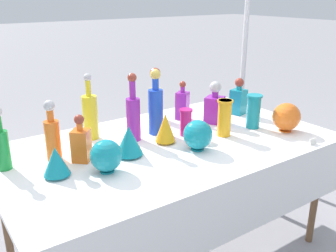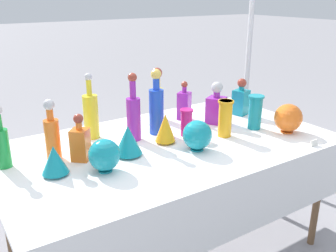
{
  "view_description": "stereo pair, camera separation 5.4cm",
  "coord_description": "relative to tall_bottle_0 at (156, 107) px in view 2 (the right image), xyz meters",
  "views": [
    {
      "loc": [
        -1.12,
        -1.63,
        1.57
      ],
      "look_at": [
        0.0,
        0.0,
        0.86
      ],
      "focal_mm": 40.0,
      "sensor_mm": 36.0,
      "label": 1
    },
    {
      "loc": [
        -1.08,
        -1.66,
        1.57
      ],
      "look_at": [
        0.0,
        0.0,
        0.86
      ],
      "focal_mm": 40.0,
      "sensor_mm": 36.0,
      "label": 2
    }
  ],
  "objects": [
    {
      "name": "slender_vase_2",
      "position": [
        0.31,
        -0.26,
        -0.05
      ],
      "size": [
        0.09,
        0.09,
        0.22
      ],
      "color": "orange",
      "rests_on": "display_table"
    },
    {
      "name": "slender_vase_0",
      "position": [
        0.13,
        -0.13,
        -0.08
      ],
      "size": [
        0.08,
        0.08,
        0.16
      ],
      "color": "#C61972",
      "rests_on": "display_table"
    },
    {
      "name": "tall_bottle_5",
      "position": [
        -0.87,
        0.01,
        -0.04
      ],
      "size": [
        0.07,
        0.07,
        0.32
      ],
      "color": "#198C38",
      "rests_on": "display_table"
    },
    {
      "name": "square_decanter_3",
      "position": [
        0.29,
        0.13,
        -0.06
      ],
      "size": [
        0.11,
        0.11,
        0.26
      ],
      "color": "purple",
      "rests_on": "display_table"
    },
    {
      "name": "fluted_vase_0",
      "position": [
        -0.3,
        -0.2,
        -0.08
      ],
      "size": [
        0.14,
        0.14,
        0.16
      ],
      "color": "teal",
      "rests_on": "display_table"
    },
    {
      "name": "square_decanter_2",
      "position": [
        -0.52,
        -0.12,
        -0.07
      ],
      "size": [
        0.12,
        0.12,
        0.25
      ],
      "color": "orange",
      "rests_on": "display_table"
    },
    {
      "name": "round_bowl_1",
      "position": [
        0.05,
        -0.34,
        -0.08
      ],
      "size": [
        0.16,
        0.16,
        0.17
      ],
      "color": "teal",
      "rests_on": "display_table"
    },
    {
      "name": "square_decanter_1",
      "position": [
        0.42,
        -0.05,
        -0.05
      ],
      "size": [
        0.15,
        0.15,
        0.27
      ],
      "color": "purple",
      "rests_on": "display_table"
    },
    {
      "name": "fluted_vase_1",
      "position": [
        -0.04,
        -0.16,
        -0.08
      ],
      "size": [
        0.12,
        0.12,
        0.17
      ],
      "color": "orange",
      "rests_on": "display_table"
    },
    {
      "name": "canopy_pole",
      "position": [
        1.22,
        0.49,
        -0.06
      ],
      "size": [
        0.18,
        0.18,
        2.24
      ],
      "color": "silver",
      "rests_on": "ground"
    },
    {
      "name": "price_tag_left",
      "position": [
        0.63,
        -0.65,
        -0.15
      ],
      "size": [
        0.05,
        0.01,
        0.03
      ],
      "primitive_type": "cube",
      "rotation": [
        -0.21,
        0.0,
        -0.01
      ],
      "color": "white",
      "rests_on": "display_table"
    },
    {
      "name": "tall_bottle_0",
      "position": [
        0.0,
        0.0,
        0.0
      ],
      "size": [
        0.09,
        0.09,
        0.39
      ],
      "color": "blue",
      "rests_on": "display_table"
    },
    {
      "name": "tall_bottle_4",
      "position": [
        0.15,
        0.24,
        -0.01
      ],
      "size": [
        0.08,
        0.08,
        0.35
      ],
      "color": "yellow",
      "rests_on": "display_table"
    },
    {
      "name": "fluted_vase_2",
      "position": [
        -0.68,
        -0.21,
        -0.09
      ],
      "size": [
        0.13,
        0.13,
        0.15
      ],
      "color": "teal",
      "rests_on": "display_table"
    },
    {
      "name": "tall_bottle_2",
      "position": [
        -0.63,
        -0.03,
        -0.03
      ],
      "size": [
        0.08,
        0.08,
        0.32
      ],
      "color": "orange",
      "rests_on": "display_table"
    },
    {
      "name": "round_bowl_0",
      "position": [
        0.68,
        -0.42,
        -0.07
      ],
      "size": [
        0.17,
        0.17,
        0.18
      ],
      "color": "orange",
      "rests_on": "display_table"
    },
    {
      "name": "slender_vase_1",
      "position": [
        0.56,
        -0.26,
        -0.05
      ],
      "size": [
        0.1,
        0.1,
        0.21
      ],
      "color": "teal",
      "rests_on": "display_table"
    },
    {
      "name": "tall_bottle_1",
      "position": [
        -0.36,
        0.15,
        -0.02
      ],
      "size": [
        0.09,
        0.09,
        0.38
      ],
      "color": "yellow",
      "rests_on": "display_table"
    },
    {
      "name": "cardboard_box_behind_left",
      "position": [
        0.33,
        0.72,
        -0.75
      ],
      "size": [
        0.42,
        0.34,
        0.44
      ],
      "color": "tan",
      "rests_on": "ground"
    },
    {
      "name": "tall_bottle_3",
      "position": [
        -0.16,
        -0.02,
        -0.01
      ],
      "size": [
        0.08,
        0.08,
        0.39
      ],
      "color": "purple",
      "rests_on": "display_table"
    },
    {
      "name": "square_decanter_0",
      "position": [
        0.69,
        0.0,
        -0.06
      ],
      "size": [
        0.12,
        0.12,
        0.25
      ],
      "color": "teal",
      "rests_on": "display_table"
    },
    {
      "name": "display_table",
      "position": [
        -0.03,
        -0.2,
        -0.22
      ],
      "size": [
        1.89,
        1.07,
        0.76
      ],
      "color": "white",
      "rests_on": "ground"
    },
    {
      "name": "round_bowl_2",
      "position": [
        -0.47,
        -0.3,
        -0.08
      ],
      "size": [
        0.15,
        0.15,
        0.16
      ],
      "color": "teal",
      "rests_on": "display_table"
    }
  ]
}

